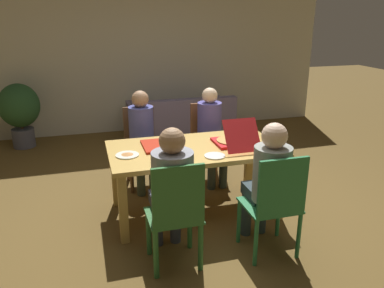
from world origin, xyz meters
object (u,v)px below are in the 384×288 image
(plate_1, at_px, (127,155))
(person_1, at_px, (211,129))
(person_0, at_px, (142,133))
(pizza_box_1, at_px, (163,145))
(chair_0, at_px, (141,145))
(pizza_box_0, at_px, (233,141))
(dining_table, at_px, (195,156))
(chair_1, at_px, (207,139))
(person_3, at_px, (269,176))
(drinking_glass_0, at_px, (246,127))
(drinking_glass_1, at_px, (157,158))
(couch, at_px, (180,122))
(plate_0, at_px, (215,156))
(potted_plant, at_px, (20,109))
(chair_3, at_px, (276,201))
(person_2, at_px, (172,184))
(chair_2, at_px, (176,214))

(plate_1, bearing_deg, person_1, 35.66)
(person_0, distance_m, pizza_box_1, 0.68)
(chair_0, xyz_separation_m, pizza_box_0, (0.83, -0.97, 0.29))
(pizza_box_0, distance_m, pizza_box_1, 0.73)
(dining_table, distance_m, chair_0, 1.04)
(chair_1, bearing_deg, person_3, -90.00)
(person_3, bearing_deg, pizza_box_1, 128.51)
(pizza_box_1, height_order, plate_1, plate_1)
(person_3, height_order, pizza_box_1, person_3)
(dining_table, xyz_separation_m, drinking_glass_0, (0.73, 0.36, 0.15))
(drinking_glass_1, bearing_deg, drinking_glass_0, 29.75)
(couch, bearing_deg, person_0, -117.19)
(plate_0, xyz_separation_m, drinking_glass_1, (-0.57, -0.01, 0.04))
(pizza_box_1, relative_size, couch, 0.24)
(drinking_glass_0, xyz_separation_m, potted_plant, (-2.77, 2.45, -0.18))
(chair_0, xyz_separation_m, drinking_glass_1, (-0.04, -1.25, 0.30))
(chair_3, distance_m, plate_0, 0.76)
(person_1, bearing_deg, chair_3, -90.00)
(person_2, relative_size, person_3, 1.01)
(chair_2, distance_m, drinking_glass_1, 0.65)
(pizza_box_0, bearing_deg, drinking_glass_0, 51.11)
(dining_table, bearing_deg, potted_plant, 126.06)
(chair_3, xyz_separation_m, person_3, (-0.00, 0.15, 0.17))
(chair_2, bearing_deg, chair_0, 90.00)
(chair_0, relative_size, person_2, 0.79)
(chair_3, xyz_separation_m, drinking_glass_0, (0.29, 1.33, 0.26))
(dining_table, height_order, person_1, person_1)
(person_2, relative_size, potted_plant, 1.19)
(pizza_box_0, bearing_deg, person_3, -87.94)
(person_1, xyz_separation_m, drinking_glass_0, (0.29, -0.40, 0.11))
(drinking_glass_0, bearing_deg, couch, 95.92)
(drinking_glass_0, height_order, drinking_glass_1, drinking_glass_0)
(pizza_box_0, relative_size, plate_1, 2.44)
(chair_3, height_order, couch, chair_3)
(couch, bearing_deg, chair_1, -92.15)
(plate_0, distance_m, plate_1, 0.85)
(person_3, bearing_deg, plate_0, 122.49)
(chair_2, relative_size, drinking_glass_0, 8.80)
(drinking_glass_1, bearing_deg, chair_2, -86.33)
(person_2, bearing_deg, person_3, -3.57)
(person_3, xyz_separation_m, pizza_box_0, (-0.03, 0.78, 0.08))
(chair_2, relative_size, person_3, 0.81)
(person_3, bearing_deg, drinking_glass_1, 150.88)
(chair_3, distance_m, pizza_box_1, 1.34)
(chair_1, relative_size, person_3, 0.80)
(chair_3, height_order, drinking_glass_1, chair_3)
(drinking_glass_0, distance_m, couch, 2.29)
(person_0, height_order, chair_1, person_0)
(potted_plant, bearing_deg, pizza_box_1, -57.19)
(chair_3, bearing_deg, chair_1, 90.00)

